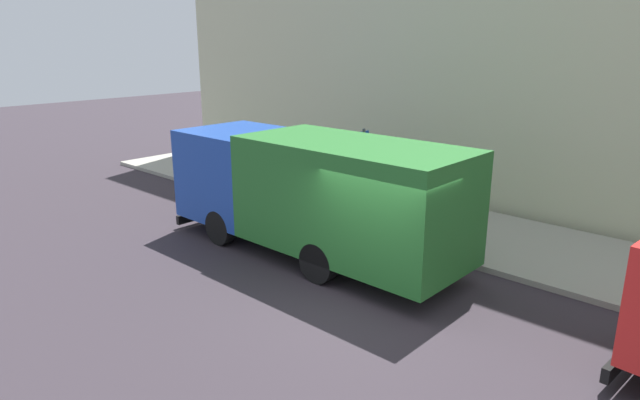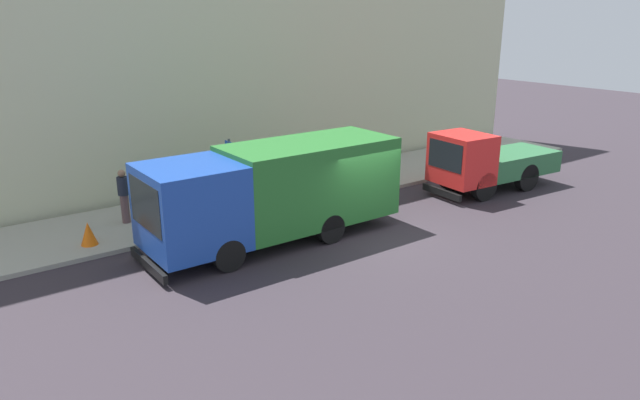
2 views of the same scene
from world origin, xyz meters
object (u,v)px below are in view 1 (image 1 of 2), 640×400
(street_sign_post, at_px, (363,169))
(pedestrian_walking, at_px, (322,165))
(traffic_cone_orange, at_px, (263,182))
(large_utility_truck, at_px, (312,190))

(street_sign_post, bearing_deg, pedestrian_walking, 61.41)
(traffic_cone_orange, height_order, street_sign_post, street_sign_post)
(pedestrian_walking, relative_size, traffic_cone_orange, 2.54)
(pedestrian_walking, xyz_separation_m, street_sign_post, (-1.58, -2.90, 0.61))
(pedestrian_walking, distance_m, street_sign_post, 3.36)
(large_utility_truck, xyz_separation_m, traffic_cone_orange, (2.60, 4.63, -1.12))
(large_utility_truck, bearing_deg, street_sign_post, 6.72)
(street_sign_post, bearing_deg, traffic_cone_orange, 85.22)
(pedestrian_walking, bearing_deg, traffic_cone_orange, -126.60)
(traffic_cone_orange, bearing_deg, street_sign_post, -94.78)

